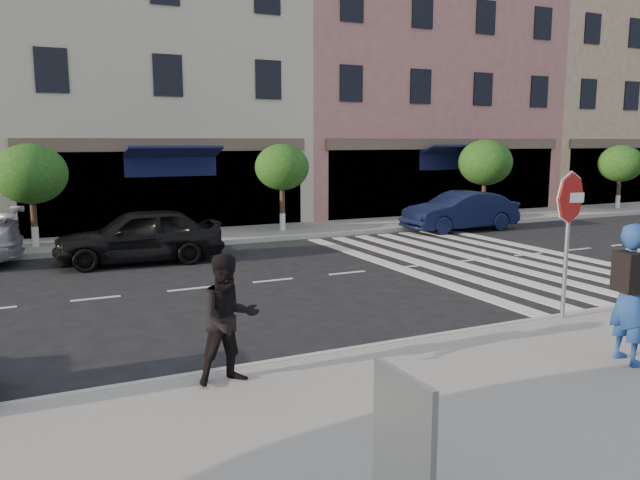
{
  "coord_description": "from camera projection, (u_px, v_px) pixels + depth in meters",
  "views": [
    {
      "loc": [
        -5.22,
        -9.56,
        3.3
      ],
      "look_at": [
        -0.13,
        1.14,
        1.4
      ],
      "focal_mm": 35.0,
      "sensor_mm": 36.0,
      "label": 1
    }
  ],
  "objects": [
    {
      "name": "car_far_mid",
      "position": [
        139.0,
        236.0,
        16.86
      ],
      "size": [
        4.5,
        2.02,
        1.5
      ],
      "primitive_type": "imported",
      "rotation": [
        0.0,
        0.0,
        -1.63
      ],
      "color": "black",
      "rests_on": "ground"
    },
    {
      "name": "sidewalk_near",
      "position": [
        495.0,
        397.0,
        7.9
      ],
      "size": [
        60.0,
        4.5,
        0.15
      ],
      "primitive_type": "cube",
      "color": "gray",
      "rests_on": "ground"
    },
    {
      "name": "street_tree_eb",
      "position": [
        621.0,
        164.0,
        29.02
      ],
      "size": [
        2.0,
        2.0,
        2.94
      ],
      "color": "#473323",
      "rests_on": "sidewalk_far"
    },
    {
      "name": "street_tree_ea",
      "position": [
        485.0,
        163.0,
        25.6
      ],
      "size": [
        2.2,
        2.2,
        3.19
      ],
      "color": "#473323",
      "rests_on": "sidewalk_far"
    },
    {
      "name": "street_tree_c",
      "position": [
        282.0,
        168.0,
        21.79
      ],
      "size": [
        1.9,
        1.9,
        3.04
      ],
      "color": "#473323",
      "rests_on": "sidewalk_far"
    },
    {
      "name": "photographer",
      "position": [
        632.0,
        294.0,
        8.81
      ],
      "size": [
        0.61,
        0.81,
        2.01
      ],
      "primitive_type": "imported",
      "rotation": [
        0.0,
        0.0,
        1.38
      ],
      "color": "navy",
      "rests_on": "sidewalk_near"
    },
    {
      "name": "ground",
      "position": [
        353.0,
        325.0,
        11.26
      ],
      "size": [
        120.0,
        120.0,
        0.0
      ],
      "primitive_type": "plane",
      "color": "black",
      "rests_on": "ground"
    },
    {
      "name": "poster_board",
      "position": [
        403.0,
        449.0,
        5.16
      ],
      "size": [
        0.3,
        0.84,
        1.28
      ],
      "rotation": [
        0.0,
        0.0,
        0.02
      ],
      "color": "beige",
      "rests_on": "sidewalk_near"
    },
    {
      "name": "street_tree_wb",
      "position": [
        31.0,
        174.0,
        18.4
      ],
      "size": [
        2.1,
        2.1,
        3.06
      ],
      "color": "#473323",
      "rests_on": "sidewalk_far"
    },
    {
      "name": "car_far_right",
      "position": [
        460.0,
        211.0,
        22.95
      ],
      "size": [
        4.38,
        1.54,
        1.44
      ],
      "primitive_type": "imported",
      "rotation": [
        0.0,
        0.0,
        -1.57
      ],
      "color": "black",
      "rests_on": "ground"
    },
    {
      "name": "sidewalk_far",
      "position": [
        198.0,
        237.0,
        21.05
      ],
      "size": [
        60.0,
        3.0,
        0.15
      ],
      "primitive_type": "cube",
      "color": "gray",
      "rests_on": "ground"
    },
    {
      "name": "building_east_mid",
      "position": [
        396.0,
        74.0,
        30.27
      ],
      "size": [
        13.0,
        9.0,
        13.0
      ],
      "primitive_type": "cube",
      "color": "tan",
      "rests_on": "ground"
    },
    {
      "name": "walker",
      "position": [
        229.0,
        319.0,
        8.07
      ],
      "size": [
        0.87,
        0.69,
        1.71
      ],
      "primitive_type": "imported",
      "rotation": [
        0.0,
        0.0,
        0.06
      ],
      "color": "black",
      "rests_on": "sidewalk_near"
    },
    {
      "name": "building_east_far",
      "position": [
        581.0,
        93.0,
        35.65
      ],
      "size": [
        12.0,
        9.0,
        12.0
      ],
      "primitive_type": "cube",
      "color": "beige",
      "rests_on": "ground"
    },
    {
      "name": "building_centre",
      "position": [
        144.0,
        86.0,
        25.33
      ],
      "size": [
        11.0,
        9.0,
        11.0
      ],
      "primitive_type": "cube",
      "color": "beige",
      "rests_on": "ground"
    },
    {
      "name": "stop_sign",
      "position": [
        570.0,
        213.0,
        10.87
      ],
      "size": [
        0.93,
        0.15,
        2.63
      ],
      "rotation": [
        0.0,
        0.0,
        -0.11
      ],
      "color": "gray",
      "rests_on": "sidewalk_near"
    }
  ]
}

